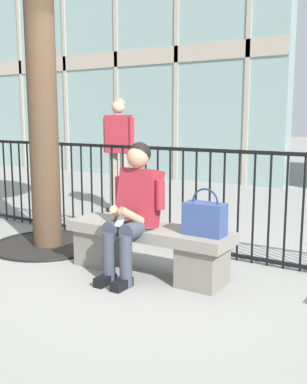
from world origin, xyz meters
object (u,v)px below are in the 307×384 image
object	(u,v)px
stone_bench	(148,245)
handbag_on_bench	(205,218)
seated_person_with_phone	(134,206)
bystander_at_railing	(119,146)

from	to	relation	value
stone_bench	handbag_on_bench	distance (m)	0.66
stone_bench	seated_person_with_phone	distance (m)	0.41
stone_bench	bystander_at_railing	size ratio (longest dim) A/B	0.94
handbag_on_bench	bystander_at_railing	size ratio (longest dim) A/B	0.23
stone_bench	seated_person_with_phone	size ratio (longest dim) A/B	1.32
bystander_at_railing	handbag_on_bench	bearing A→B (deg)	-40.64
seated_person_with_phone	stone_bench	bearing A→B (deg)	63.71
seated_person_with_phone	bystander_at_railing	bearing A→B (deg)	129.26
handbag_on_bench	bystander_at_railing	world-z (taller)	bystander_at_railing
stone_bench	seated_person_with_phone	world-z (taller)	seated_person_with_phone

